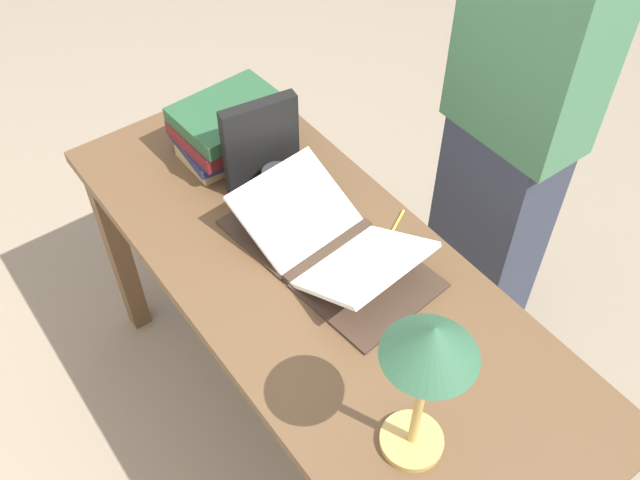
{
  "coord_description": "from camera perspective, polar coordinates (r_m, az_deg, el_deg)",
  "views": [
    {
      "loc": [
        -0.86,
        0.63,
        2.06
      ],
      "look_at": [
        0.02,
        -0.02,
        0.85
      ],
      "focal_mm": 40.0,
      "sensor_mm": 36.0,
      "label": 1
    }
  ],
  "objects": [
    {
      "name": "reading_lamp",
      "position": [
        1.18,
        8.72,
        -9.16
      ],
      "size": [
        0.17,
        0.17,
        0.39
      ],
      "color": "tan",
      "rests_on": "reading_desk"
    },
    {
      "name": "open_book",
      "position": [
        1.68,
        0.68,
        -0.3
      ],
      "size": [
        0.55,
        0.33,
        0.12
      ],
      "rotation": [
        0.0,
        0.0,
        0.1
      ],
      "color": "#38281E",
      "rests_on": "reading_desk"
    },
    {
      "name": "coffee_mug",
      "position": [
        1.81,
        -3.41,
        4.44
      ],
      "size": [
        0.11,
        0.08,
        0.09
      ],
      "rotation": [
        0.0,
        0.0,
        6.22
      ],
      "color": "#28282D",
      "rests_on": "reading_desk"
    },
    {
      "name": "book_stack_tall",
      "position": [
        1.95,
        -7.03,
        8.92
      ],
      "size": [
        0.23,
        0.3,
        0.15
      ],
      "color": "tan",
      "rests_on": "reading_desk"
    },
    {
      "name": "book_standing_upright",
      "position": [
        1.8,
        -4.75,
        7.59
      ],
      "size": [
        0.06,
        0.2,
        0.25
      ],
      "rotation": [
        0.0,
        0.0,
        -0.15
      ],
      "color": "black",
      "rests_on": "reading_desk"
    },
    {
      "name": "person_reader",
      "position": [
        1.97,
        15.3,
        9.0
      ],
      "size": [
        0.36,
        0.21,
        1.76
      ],
      "rotation": [
        0.0,
        0.0,
        3.14
      ],
      "color": "#2D3342",
      "rests_on": "ground_plane"
    },
    {
      "name": "reading_desk",
      "position": [
        1.76,
        -0.26,
        -4.82
      ],
      "size": [
        1.51,
        0.62,
        0.77
      ],
      "color": "brown",
      "rests_on": "ground_plane"
    },
    {
      "name": "pencil",
      "position": [
        1.76,
        5.83,
        0.73
      ],
      "size": [
        0.08,
        0.14,
        0.01
      ],
      "rotation": [
        0.0,
        0.0,
        0.5
      ],
      "color": "gold",
      "rests_on": "reading_desk"
    },
    {
      "name": "ground_plane",
      "position": [
        2.32,
        -0.2,
        -14.71
      ],
      "size": [
        12.0,
        12.0,
        0.0
      ],
      "primitive_type": "plane",
      "color": "gray"
    }
  ]
}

